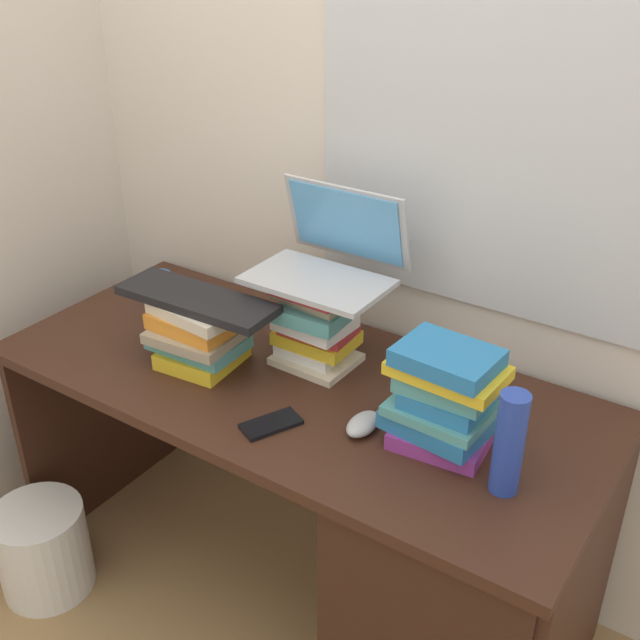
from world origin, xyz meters
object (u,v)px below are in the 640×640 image
Objects in this scene: mug at (161,289)px; water_bottle at (509,443)px; desk at (424,548)px; cell_phone at (271,424)px; book_stack_tall at (316,323)px; wastebasket at (43,549)px; computer_mouse at (363,424)px; laptop at (328,256)px; book_stack_side at (445,397)px; keyboard at (197,299)px; book_stack_keyboard_riser at (199,333)px.

mug is 1.17m from water_bottle.
cell_phone reaches higher than desk.
book_stack_tall is 1.64× the size of cell_phone.
wastebasket is at bearing -166.00° from water_bottle.
book_stack_tall is 2.14× the size of computer_mouse.
laptop is 0.44m from cell_phone.
computer_mouse is 1.10m from wastebasket.
cell_phone is (-0.33, -0.16, 0.33)m from desk.
computer_mouse is at bearing 19.63° from wastebasket.
book_stack_side reaches higher than mug.
keyboard is 4.04× the size of computer_mouse.
keyboard is at bearing -30.22° from mug.
laptop is (-0.42, 0.18, 0.16)m from book_stack_side.
book_stack_keyboard_riser is 0.37m from mug.
book_stack_tall is 0.53× the size of keyboard.
book_stack_side is 0.66m from keyboard.
book_stack_tall reaches higher than computer_mouse.
wastebasket is (-0.68, -0.21, -0.59)m from cell_phone.
water_bottle reaches higher than wastebasket.
mug is at bearing 147.69° from keyboard.
computer_mouse is at bearing 178.51° from water_bottle.
book_stack_tall is at bearing 34.88° from book_stack_keyboard_riser.
desk is at bearing 51.27° from cell_phone.
desk is 0.45m from book_stack_side.
desk is at bearing -24.40° from laptop.
keyboard is 3.83× the size of mug.
laptop is at bearing 41.64° from keyboard.
laptop is at bearing 4.16° from mug.
book_stack_side is at bearing 1.76° from keyboard.
keyboard is 0.52m from computer_mouse.
keyboard is 0.92m from wastebasket.
water_bottle is at bearing -20.31° from desk.
keyboard is 0.38m from cell_phone.
keyboard is 0.40m from mug.
wastebasket is (-0.61, -0.50, -0.70)m from book_stack_tall.
laptop is at bearing 156.33° from book_stack_side.
book_stack_side is 0.48m from laptop.
book_stack_tall is at bearing -1.63° from mug.
book_stack_side is 0.19m from water_bottle.
wastebasket is (-0.37, -0.33, -0.67)m from book_stack_keyboard_riser.
keyboard is at bearing -175.91° from desk.
laptop reaches higher than computer_mouse.
computer_mouse reaches higher than cell_phone.
mug is at bearing 171.69° from book_stack_side.
mug is 0.82m from wastebasket.
computer_mouse is at bearing -14.02° from mug.
book_stack_side is 0.59× the size of keyboard.
water_bottle is 0.54m from cell_phone.
book_stack_tall reaches higher than mug.
keyboard is at bearing -175.56° from cell_phone.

